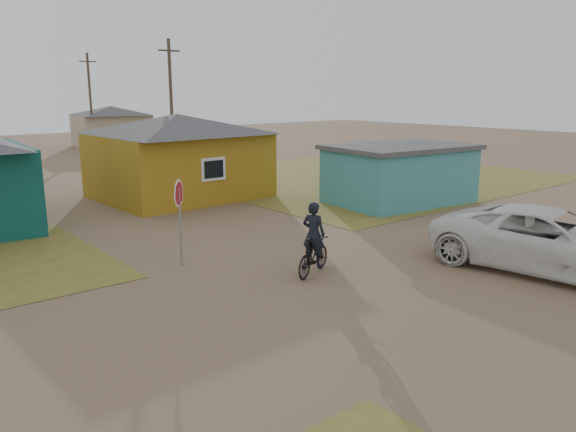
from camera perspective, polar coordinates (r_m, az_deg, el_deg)
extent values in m
plane|color=#7C6048|center=(14.93, 7.16, -6.87)|extent=(120.00, 120.00, 0.00)
cube|color=olive|center=(33.55, 7.47, 4.04)|extent=(20.00, 18.00, 0.00)
cube|color=#A07618|center=(27.06, -11.01, 5.06)|extent=(7.21, 6.24, 3.00)
pyramid|color=#3C3D3F|center=(26.88, -11.19, 9.18)|extent=(7.72, 6.76, 0.90)
cube|color=silver|center=(24.44, -7.59, 4.75)|extent=(1.20, 0.06, 1.00)
cube|color=black|center=(24.42, -7.55, 4.74)|extent=(0.95, 0.04, 0.75)
cube|color=teal|center=(25.80, 11.26, 4.01)|extent=(6.39, 4.61, 2.40)
cube|color=#3C3D3F|center=(25.64, 11.39, 6.89)|extent=(6.71, 4.93, 0.20)
cube|color=tan|center=(53.70, -17.45, 8.27)|extent=(6.41, 5.50, 2.80)
pyramid|color=#3C3D3F|center=(53.61, -17.58, 10.18)|extent=(6.95, 6.05, 0.80)
cylinder|color=brown|center=(35.79, -11.76, 10.84)|extent=(0.20, 0.20, 8.00)
cube|color=brown|center=(35.85, -12.00, 16.12)|extent=(1.40, 0.10, 0.10)
cylinder|color=brown|center=(50.82, -19.42, 10.86)|extent=(0.20, 0.20, 8.00)
cube|color=brown|center=(50.86, -19.69, 14.57)|extent=(1.40, 0.10, 0.10)
cylinder|color=gray|center=(16.37, -10.90, -1.11)|extent=(0.07, 0.07, 2.27)
imported|color=black|center=(15.43, 2.60, -4.01)|extent=(1.86, 1.16, 1.09)
imported|color=black|center=(15.27, 2.62, -1.83)|extent=(0.64, 0.76, 1.78)
imported|color=white|center=(17.21, 25.03, -2.29)|extent=(3.87, 6.71, 1.76)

